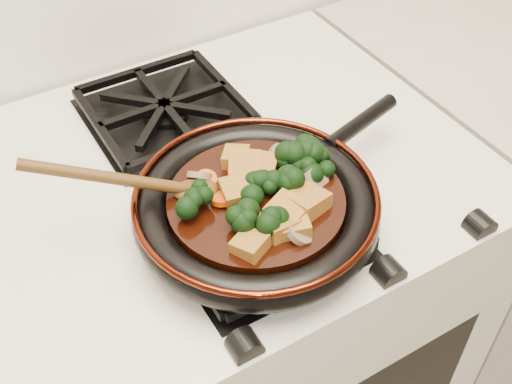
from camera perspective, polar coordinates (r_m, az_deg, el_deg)
stove at (r=1.26m, az=-3.22°, el=-13.17°), size 0.76×0.60×0.90m
burner_grate_front at (r=0.82m, az=0.17°, el=-2.99°), size 0.23×0.23×0.03m
burner_grate_back at (r=1.01m, az=-8.09°, el=7.24°), size 0.23×0.23×0.03m
skillet at (r=0.80m, az=0.12°, el=-1.24°), size 0.43×0.31×0.05m
braising_sauce at (r=0.79m, az=-0.00°, el=-1.08°), size 0.22×0.22×0.02m
tofu_cube_0 at (r=0.81m, az=-0.98°, el=2.13°), size 0.06×0.06×0.03m
tofu_cube_1 at (r=0.78m, az=-1.56°, el=0.03°), size 0.05×0.05×0.02m
tofu_cube_2 at (r=0.76m, az=2.85°, el=-1.79°), size 0.06×0.06×0.03m
tofu_cube_3 at (r=0.75m, az=3.42°, el=-2.94°), size 0.05×0.05×0.02m
tofu_cube_4 at (r=0.75m, az=1.97°, el=-2.91°), size 0.04×0.04×0.03m
tofu_cube_5 at (r=0.83m, az=-1.78°, el=3.06°), size 0.05×0.05×0.03m
tofu_cube_6 at (r=0.77m, az=4.58°, el=-0.87°), size 0.05×0.05×0.03m
tofu_cube_7 at (r=0.82m, az=0.47°, el=2.30°), size 0.05×0.05×0.02m
tofu_cube_8 at (r=0.73m, az=-0.54°, el=-4.73°), size 0.05×0.05×0.02m
broccoli_floret_0 at (r=0.82m, az=2.89°, el=2.93°), size 0.08×0.09×0.07m
broccoli_floret_1 at (r=0.82m, az=4.76°, el=3.10°), size 0.07×0.07×0.07m
broccoli_floret_2 at (r=0.83m, az=4.34°, el=3.24°), size 0.08×0.08×0.08m
broccoli_floret_3 at (r=0.75m, az=1.48°, el=-2.86°), size 0.08×0.08×0.05m
broccoli_floret_4 at (r=0.79m, az=-0.03°, el=0.41°), size 0.07×0.07×0.06m
broccoli_floret_5 at (r=0.74m, az=-1.17°, el=-2.99°), size 0.08×0.08×0.06m
broccoli_floret_6 at (r=0.77m, az=-5.57°, el=-0.87°), size 0.07×0.07×0.07m
broccoli_floret_7 at (r=0.82m, az=5.11°, el=2.07°), size 0.07×0.07×0.06m
broccoli_floret_8 at (r=0.78m, az=2.84°, el=0.55°), size 0.08×0.09×0.07m
carrot_coin_0 at (r=0.77m, az=4.49°, el=-1.41°), size 0.03×0.03×0.02m
carrot_coin_1 at (r=0.79m, az=-0.84°, el=-0.12°), size 0.03×0.03×0.02m
carrot_coin_2 at (r=0.78m, az=-3.04°, el=-0.61°), size 0.03×0.03×0.02m
carrot_coin_3 at (r=0.81m, az=-4.43°, el=1.13°), size 0.03×0.03×0.02m
carrot_coin_4 at (r=0.83m, az=-1.52°, el=2.60°), size 0.03×0.03×0.01m
mushroom_slice_0 at (r=0.81m, az=-5.05°, el=1.44°), size 0.04×0.04×0.03m
mushroom_slice_1 at (r=0.80m, az=5.34°, el=0.99°), size 0.04×0.04×0.03m
mushroom_slice_2 at (r=0.83m, az=2.26°, el=3.24°), size 0.05×0.05×0.03m
mushroom_slice_3 at (r=0.74m, az=3.87°, el=-3.50°), size 0.05×0.05×0.03m
wooden_spoon at (r=0.78m, az=-9.34°, el=0.73°), size 0.13×0.08×0.21m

